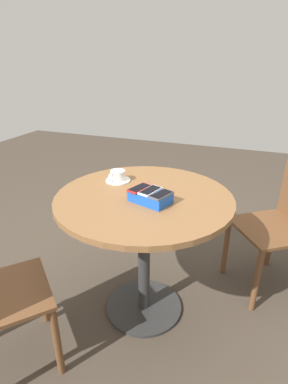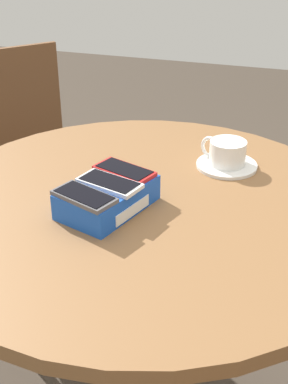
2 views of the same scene
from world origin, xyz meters
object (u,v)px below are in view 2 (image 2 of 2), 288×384
at_px(phone_white, 109,183).
at_px(coffee_cup, 227,152).
at_px(phone_box, 108,197).
at_px(chair_far_side, 27,179).
at_px(saucer, 227,165).
at_px(phone_gray, 84,196).
at_px(phone_red, 124,171).
at_px(round_table, 144,258).

xyz_separation_m(phone_white, coffee_cup, (0.27, -0.19, -0.02)).
distance_m(phone_box, chair_far_side, 0.89).
bearing_deg(phone_box, saucer, -36.28).
relative_size(phone_gray, coffee_cup, 1.22).
xyz_separation_m(phone_white, saucer, (0.27, -0.20, -0.06)).
height_order(saucer, chair_far_side, chair_far_side).
height_order(coffee_cup, chair_far_side, chair_far_side).
bearing_deg(coffee_cup, phone_box, 144.18).
height_order(phone_box, phone_red, phone_red).
relative_size(phone_gray, phone_white, 0.98).
bearing_deg(coffee_cup, saucer, -112.05).
height_order(phone_box, phone_gray, phone_gray).
relative_size(round_table, phone_red, 6.64).
height_order(round_table, coffee_cup, coffee_cup).
xyz_separation_m(phone_red, coffee_cup, (0.21, -0.18, -0.02)).
distance_m(phone_gray, chair_far_side, 0.94).
bearing_deg(phone_box, chair_far_side, 42.49).
distance_m(phone_box, phone_white, 0.03).
bearing_deg(phone_box, round_table, -46.95).
distance_m(round_table, phone_white, 0.23).
xyz_separation_m(saucer, coffee_cup, (0.00, 0.00, 0.03)).
xyz_separation_m(round_table, phone_box, (-0.06, 0.06, 0.18)).
bearing_deg(coffee_cup, round_table, 147.73).
height_order(phone_gray, phone_white, same).
xyz_separation_m(phone_gray, chair_far_side, (0.67, 0.53, -0.38)).
bearing_deg(saucer, phone_gray, 146.56).
relative_size(saucer, coffee_cup, 1.26).
distance_m(round_table, saucer, 0.30).
bearing_deg(phone_white, saucer, -35.93).
bearing_deg(phone_gray, coffee_cup, -33.05).
bearing_deg(phone_white, chair_far_side, 42.77).
bearing_deg(coffee_cup, phone_gray, 146.95).
height_order(round_table, saucer, saucer).
bearing_deg(saucer, phone_white, 144.07).
bearing_deg(phone_red, phone_gray, 163.98).
xyz_separation_m(phone_box, phone_gray, (-0.07, 0.02, 0.03)).
xyz_separation_m(phone_box, chair_far_side, (0.61, 0.56, -0.35)).
bearing_deg(phone_gray, phone_red, -16.02).
height_order(round_table, phone_white, phone_white).
relative_size(coffee_cup, chair_far_side, 0.13).
bearing_deg(chair_far_side, coffee_cup, -113.94).
bearing_deg(saucer, phone_box, 143.72).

